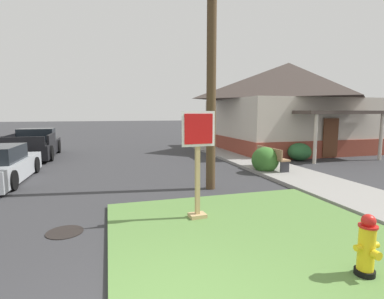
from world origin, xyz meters
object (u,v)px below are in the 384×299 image
at_px(manhole_cover, 65,232).
at_px(fire_hydrant, 367,247).
at_px(street_bench, 271,157).
at_px(utility_pole, 212,29).
at_px(pickup_truck_black, 35,146).
at_px(stop_sign, 198,166).

bearing_deg(manhole_cover, fire_hydrant, -34.50).
height_order(street_bench, utility_pole, utility_pole).
bearing_deg(street_bench, manhole_cover, -149.47).
distance_m(manhole_cover, street_bench, 8.27).
bearing_deg(fire_hydrant, manhole_cover, 145.50).
relative_size(fire_hydrant, street_bench, 0.49).
bearing_deg(fire_hydrant, utility_pole, 94.36).
relative_size(fire_hydrant, pickup_truck_black, 0.17).
distance_m(stop_sign, utility_pole, 4.48).
distance_m(fire_hydrant, utility_pole, 6.80).
bearing_deg(stop_sign, street_bench, 44.46).
bearing_deg(stop_sign, utility_pole, 64.55).
distance_m(manhole_cover, utility_pole, 6.56).
height_order(stop_sign, pickup_truck_black, stop_sign).
relative_size(fire_hydrant, manhole_cover, 1.26).
xyz_separation_m(fire_hydrant, utility_pole, (-0.40, 5.31, 4.24)).
relative_size(stop_sign, street_bench, 1.27).
bearing_deg(pickup_truck_black, fire_hydrant, -62.91).
xyz_separation_m(fire_hydrant, pickup_truck_black, (-7.11, 13.90, 0.12)).
relative_size(manhole_cover, pickup_truck_black, 0.13).
height_order(fire_hydrant, stop_sign, stop_sign).
height_order(fire_hydrant, utility_pole, utility_pole).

